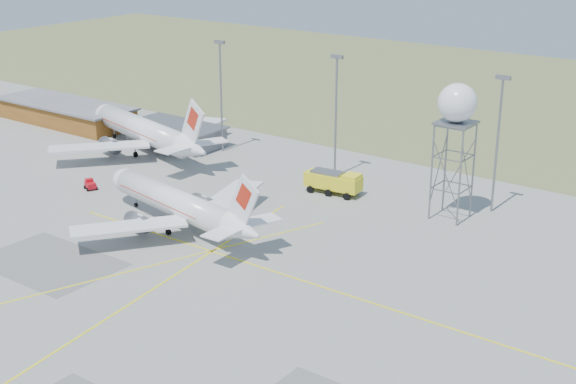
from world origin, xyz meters
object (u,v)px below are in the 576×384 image
Objects in this scene: airliner_far at (145,131)px; radar_tower at (454,144)px; baggage_tug at (90,185)px; fire_truck at (335,183)px; airliner_main at (178,204)px.

radar_tower is at bearing -162.56° from airliner_far.
radar_tower reaches higher than baggage_tug.
fire_truck reaches higher than baggage_tug.
radar_tower is at bearing 46.77° from baggage_tug.
fire_truck is (40.61, 1.71, -2.25)m from airliner_far.
fire_truck is 39.24m from baggage_tug.
radar_tower is 7.91× the size of baggage_tug.
airliner_far reaches higher than airliner_main.
radar_tower is 57.79m from baggage_tug.
airliner_far reaches higher than baggage_tug.
fire_truck is at bearing -176.30° from radar_tower.
airliner_far is 21.71m from baggage_tug.
airliner_far is 40.71m from fire_truck.
airliner_main is 40.04m from radar_tower.
airliner_far is 4.04× the size of fire_truck.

